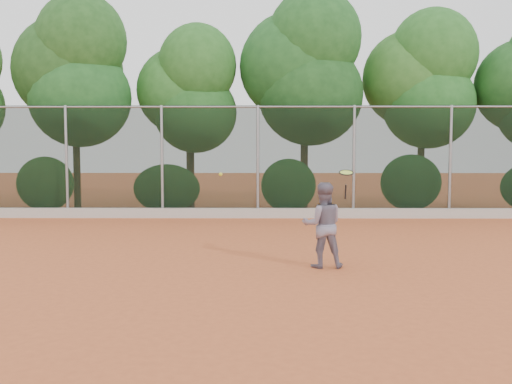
{
  "coord_description": "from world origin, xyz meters",
  "views": [
    {
      "loc": [
        0.11,
        -10.82,
        2.15
      ],
      "look_at": [
        0.0,
        1.0,
        1.25
      ],
      "focal_mm": 40.0,
      "sensor_mm": 36.0,
      "label": 1
    }
  ],
  "objects": [
    {
      "name": "tennis_racket",
      "position": [
        1.63,
        -0.61,
        1.68
      ],
      "size": [
        0.28,
        0.27,
        0.54
      ],
      "color": "black",
      "rests_on": "ground"
    },
    {
      "name": "concrete_curb",
      "position": [
        0.0,
        6.82,
        0.15
      ],
      "size": [
        24.0,
        0.2,
        0.3
      ],
      "primitive_type": "cube",
      "color": "#B8B3AA",
      "rests_on": "ground"
    },
    {
      "name": "tennis_ball_in_flight",
      "position": [
        -0.62,
        -0.6,
        1.69
      ],
      "size": [
        0.07,
        0.07,
        0.07
      ],
      "color": "gold",
      "rests_on": "ground"
    },
    {
      "name": "foliage_backdrop",
      "position": [
        -0.55,
        8.98,
        4.4
      ],
      "size": [
        23.7,
        3.63,
        7.55
      ],
      "color": "#3E2918",
      "rests_on": "ground"
    },
    {
      "name": "ground",
      "position": [
        0.0,
        0.0,
        0.0
      ],
      "size": [
        80.0,
        80.0,
        0.0
      ],
      "primitive_type": "plane",
      "color": "#CA5D2F",
      "rests_on": "ground"
    },
    {
      "name": "tennis_player",
      "position": [
        1.22,
        -0.59,
        0.77
      ],
      "size": [
        0.77,
        0.61,
        1.55
      ],
      "primitive_type": "imported",
      "rotation": [
        0.0,
        0.0,
        3.17
      ],
      "color": "slate",
      "rests_on": "ground"
    },
    {
      "name": "chainlink_fence",
      "position": [
        -0.0,
        7.0,
        1.86
      ],
      "size": [
        24.09,
        0.09,
        3.5
      ],
      "color": "black",
      "rests_on": "ground"
    }
  ]
}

